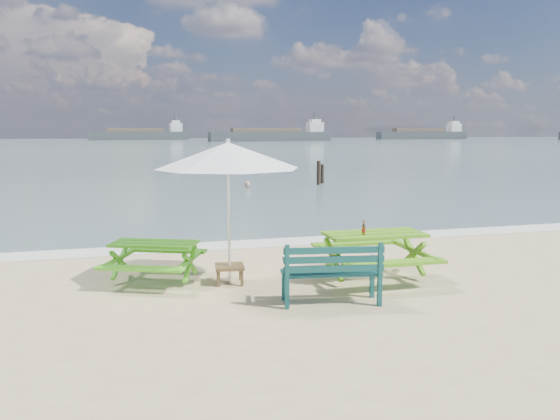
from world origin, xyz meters
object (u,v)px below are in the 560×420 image
object	(u,v)px
park_bench	(331,285)
picnic_table_left	(155,263)
picnic_table_right	(374,257)
beer_bottle	(364,230)
swimmer	(247,199)
patio_umbrella	(228,156)
side_table	(230,274)

from	to	relation	value
park_bench	picnic_table_left	bearing A→B (deg)	142.66
picnic_table_right	beer_bottle	size ratio (longest dim) A/B	7.68
picnic_table_right	park_bench	distance (m)	1.61
picnic_table_right	swimmer	distance (m)	15.13
patio_umbrella	swimmer	world-z (taller)	patio_umbrella
picnic_table_right	side_table	distance (m)	2.51
picnic_table_left	swimmer	size ratio (longest dim) A/B	1.24
picnic_table_right	picnic_table_left	bearing A→B (deg)	167.32
beer_bottle	picnic_table_right	bearing A→B (deg)	24.39
picnic_table_right	park_bench	xyz separation A→B (m)	(-1.19, -1.07, -0.11)
beer_bottle	park_bench	bearing A→B (deg)	-134.39
picnic_table_right	park_bench	size ratio (longest dim) A/B	1.25
patio_umbrella	swimmer	xyz separation A→B (m)	(3.35, 14.71, -2.63)
picnic_table_left	side_table	xyz separation A→B (m)	(1.21, -0.46, -0.16)
park_bench	patio_umbrella	world-z (taller)	patio_umbrella
picnic_table_left	patio_umbrella	bearing A→B (deg)	-20.73
beer_bottle	swimmer	distance (m)	15.30
picnic_table_left	swimmer	xyz separation A→B (m)	(4.56, 14.25, -0.80)
beer_bottle	swimmer	xyz separation A→B (m)	(1.14, 15.20, -1.37)
patio_umbrella	beer_bottle	size ratio (longest dim) A/B	10.68
side_table	patio_umbrella	size ratio (longest dim) A/B	0.20
side_table	patio_umbrella	world-z (taller)	patio_umbrella
patio_umbrella	swimmer	distance (m)	15.31
picnic_table_right	swimmer	world-z (taller)	picnic_table_right
park_bench	swimmer	bearing A→B (deg)	82.70
picnic_table_right	patio_umbrella	xyz separation A→B (m)	(-2.47, 0.37, 1.76)
park_bench	beer_bottle	xyz separation A→B (m)	(0.93, 0.95, 0.62)
patio_umbrella	picnic_table_right	bearing A→B (deg)	-8.52
picnic_table_right	side_table	bearing A→B (deg)	171.48
picnic_table_left	patio_umbrella	xyz separation A→B (m)	(1.21, -0.46, 1.83)
patio_umbrella	beer_bottle	xyz separation A→B (m)	(2.21, -0.49, -1.26)
patio_umbrella	swimmer	bearing A→B (deg)	77.18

